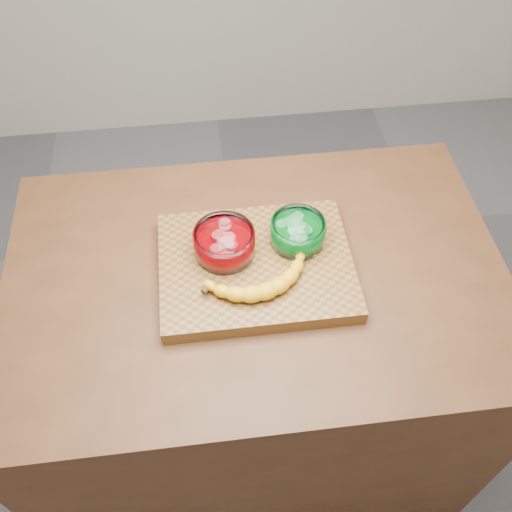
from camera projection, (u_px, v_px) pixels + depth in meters
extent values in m
plane|color=#5E5E63|center=(256.00, 422.00, 2.06)|extent=(3.50, 3.50, 0.00)
cube|color=#4D2C17|center=(256.00, 363.00, 1.71)|extent=(1.20, 0.80, 0.90)
cube|color=brown|center=(256.00, 267.00, 1.34)|extent=(0.45, 0.35, 0.04)
cylinder|color=white|center=(224.00, 243.00, 1.32)|extent=(0.14, 0.14, 0.07)
cylinder|color=#D30006|center=(225.00, 245.00, 1.32)|extent=(0.12, 0.12, 0.04)
cylinder|color=#FF5053|center=(224.00, 237.00, 1.30)|extent=(0.11, 0.11, 0.02)
cylinder|color=white|center=(298.00, 232.00, 1.34)|extent=(0.13, 0.13, 0.06)
cylinder|color=#009420|center=(297.00, 234.00, 1.35)|extent=(0.11, 0.11, 0.03)
cylinder|color=#6CE57A|center=(298.00, 227.00, 1.33)|extent=(0.10, 0.10, 0.02)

